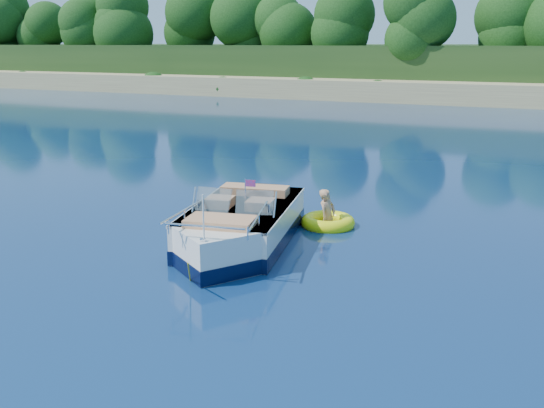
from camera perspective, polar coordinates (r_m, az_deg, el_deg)
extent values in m
plane|color=#0A1946|center=(10.91, 1.69, -7.78)|extent=(160.00, 160.00, 0.00)
cube|color=#8F7E53|center=(47.62, 19.56, 9.62)|extent=(170.00, 8.00, 2.00)
cube|color=#173314|center=(74.49, 21.42, 11.47)|extent=(170.00, 56.00, 6.00)
cylinder|color=#331F11|center=(70.10, -20.75, 12.93)|extent=(0.44, 0.44, 2.80)
sphere|color=black|center=(70.11, -20.95, 15.10)|extent=(4.62, 4.62, 4.62)
cylinder|color=#331F11|center=(54.39, 0.30, 13.77)|extent=(0.44, 0.44, 3.20)
sphere|color=black|center=(54.42, 0.31, 16.97)|extent=(5.28, 5.28, 5.28)
cylinder|color=#331F11|center=(51.47, 20.23, 13.04)|extent=(0.44, 0.44, 3.60)
sphere|color=black|center=(51.53, 20.59, 16.83)|extent=(5.94, 5.94, 5.94)
cube|color=white|center=(13.27, -2.70, -2.23)|extent=(2.62, 4.03, 1.04)
cube|color=white|center=(11.67, -5.10, -4.72)|extent=(1.94, 1.94, 1.04)
cube|color=black|center=(13.31, -2.69, -2.82)|extent=(2.65, 4.07, 0.30)
cube|color=black|center=(11.72, -5.08, -5.37)|extent=(1.98, 1.98, 0.30)
cube|color=tan|center=(13.46, -2.36, -0.69)|extent=(2.03, 2.85, 0.10)
cube|color=white|center=(13.13, -2.72, -0.19)|extent=(2.66, 4.03, 0.06)
cube|color=black|center=(15.15, -0.57, 0.15)|extent=(0.60, 0.44, 0.89)
cube|color=#8C9EA5|center=(12.55, -5.56, 0.39)|extent=(0.78, 0.29, 0.48)
cube|color=#8C9EA5|center=(12.30, -1.64, 0.15)|extent=(0.81, 0.49, 0.48)
cube|color=tan|center=(13.03, -4.90, -0.23)|extent=(0.63, 0.63, 0.39)
cube|color=tan|center=(12.78, -1.12, -0.47)|extent=(0.63, 0.63, 0.39)
cube|color=tan|center=(14.04, -1.61, 0.94)|extent=(1.61, 0.81, 0.37)
cube|color=tan|center=(11.68, -4.86, -2.11)|extent=(1.42, 0.96, 0.34)
cylinder|color=white|center=(10.71, -6.47, -1.29)|extent=(0.03, 0.03, 0.84)
cube|color=red|center=(12.23, -2.06, 1.96)|extent=(0.22, 0.05, 0.14)
cube|color=silver|center=(10.78, -6.50, -3.35)|extent=(0.11, 0.08, 0.05)
cylinder|color=gold|center=(10.70, -7.80, -6.41)|extent=(0.56, 0.93, 0.75)
torus|color=#FCFF0F|center=(14.44, 5.27, -1.74)|extent=(1.33, 1.33, 0.34)
torus|color=red|center=(14.44, 5.28, -1.67)|extent=(1.09, 1.09, 0.11)
imported|color=tan|center=(14.45, 5.27, -2.08)|extent=(0.48, 0.81, 1.48)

